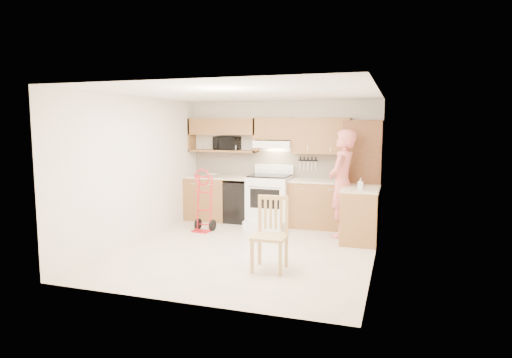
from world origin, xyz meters
The scene contains 28 objects.
floor centered at (0.00, 0.00, -0.01)m, with size 4.00×4.50×0.02m, color beige.
ceiling centered at (0.00, 0.00, 2.51)m, with size 4.00×4.50×0.02m, color white.
wall_back centered at (0.00, 2.26, 1.25)m, with size 4.00×0.02×2.50m, color white.
wall_front centered at (0.00, -2.26, 1.25)m, with size 4.00×0.02×2.50m, color white.
wall_left centered at (-2.01, 0.00, 1.25)m, with size 0.02×4.50×2.50m, color white.
wall_right centered at (2.01, 0.00, 1.25)m, with size 0.02×4.50×2.50m, color white.
backsplash centered at (0.00, 2.23, 1.20)m, with size 3.92×0.03×0.55m, color beige.
lower_cab_left centered at (-1.55, 1.95, 0.45)m, with size 0.90×0.60×0.90m, color olive.
dishwasher centered at (-0.80, 1.95, 0.42)m, with size 0.60×0.60×0.85m, color black.
lower_cab_right centered at (0.83, 1.95, 0.45)m, with size 1.14×0.60×0.90m, color olive.
countertop_left centered at (-1.25, 1.95, 0.92)m, with size 1.50×0.63×0.04m, color beige.
countertop_right centered at (0.83, 1.95, 0.92)m, with size 1.14×0.63×0.04m, color beige.
cab_return_right centered at (1.70, 1.15, 0.45)m, with size 0.60×1.00×0.90m, color olive.
countertop_return centered at (1.70, 1.15, 0.92)m, with size 0.63×1.00×0.04m, color beige.
pantry_tall centered at (1.65, 1.95, 1.05)m, with size 0.70×0.60×2.10m, color brown.
upper_cab_left centered at (-1.25, 2.08, 1.98)m, with size 1.50×0.33×0.34m, color olive.
upper_shelf_mw centered at (-1.25, 2.08, 1.47)m, with size 1.50×0.33×0.04m, color olive.
upper_cab_center centered at (-0.12, 2.08, 1.94)m, with size 0.76×0.33×0.44m, color olive.
upper_cab_right centered at (0.83, 2.08, 1.80)m, with size 1.14×0.33×0.70m, color olive.
range_hood centered at (-0.12, 2.02, 1.63)m, with size 0.76×0.46×0.14m, color white.
knife_strip centered at (0.55, 2.21, 1.24)m, with size 0.40×0.05×0.29m, color black, non-canonical shape.
microwave centered at (-1.16, 2.08, 1.63)m, with size 0.51×0.35×0.28m, color black.
range centered at (-0.15, 1.78, 0.60)m, with size 0.82×1.08×1.21m, color white, non-canonical shape.
person centered at (1.35, 1.35, 0.97)m, with size 0.71×0.46×1.94m, color #D06861.
hand_truck centered at (-1.21, 0.95, 0.54)m, with size 0.42×0.39×1.07m, color red, non-canonical shape.
dining_chair centered at (0.63, -0.83, 0.51)m, with size 0.46×0.50×1.02m, color tan, non-canonical shape.
soap_bottle centered at (1.70, 0.94, 1.03)m, with size 0.08×0.09×0.19m, color white.
bowl centered at (-1.45, 1.95, 0.96)m, with size 0.20×0.20×0.05m, color white.
Camera 1 is at (2.30, -6.53, 2.01)m, focal length 30.78 mm.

